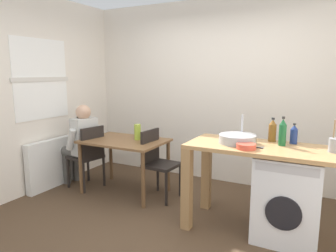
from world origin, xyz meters
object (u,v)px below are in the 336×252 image
(bottle_tall_green, at_px, (272,131))
(chair_opposite, at_px, (157,160))
(mixing_bowl, at_px, (246,146))
(washing_machine, at_px, (288,197))
(bottle_squat_brown, at_px, (283,133))
(chair_person_seat, at_px, (89,154))
(dining_table, at_px, (125,147))
(vase, at_px, (138,132))
(bottle_clear_small, at_px, (294,135))
(seated_person, at_px, (81,141))
(utensil_crock, at_px, (335,145))

(bottle_tall_green, bearing_deg, chair_opposite, 178.10)
(mixing_bowl, bearing_deg, washing_machine, 27.16)
(bottle_squat_brown, bearing_deg, bottle_tall_green, 127.72)
(chair_person_seat, height_order, bottle_squat_brown, bottle_squat_brown)
(dining_table, distance_m, chair_opposite, 0.50)
(dining_table, height_order, vase, vase)
(bottle_clear_small, bearing_deg, mixing_bowl, -130.29)
(mixing_bowl, height_order, vase, mixing_bowl)
(dining_table, xyz_separation_m, mixing_bowl, (1.75, -0.45, 0.31))
(chair_opposite, xyz_separation_m, bottle_tall_green, (1.44, -0.05, 0.53))
(chair_person_seat, relative_size, seated_person, 0.75)
(bottle_squat_brown, xyz_separation_m, bottle_clear_small, (0.09, 0.14, -0.04))
(seated_person, relative_size, vase, 5.66)
(seated_person, xyz_separation_m, bottle_squat_brown, (2.74, -0.07, 0.38))
(dining_table, relative_size, chair_person_seat, 1.22)
(chair_person_seat, distance_m, vase, 0.80)
(washing_machine, height_order, utensil_crock, utensil_crock)
(utensil_crock, bearing_deg, chair_opposite, 172.71)
(utensil_crock, bearing_deg, dining_table, 175.33)
(bottle_tall_green, height_order, vase, bottle_tall_green)
(washing_machine, height_order, mixing_bowl, mixing_bowl)
(chair_person_seat, relative_size, mixing_bowl, 4.80)
(bottle_squat_brown, relative_size, bottle_clear_small, 1.39)
(bottle_squat_brown, height_order, vase, bottle_squat_brown)
(seated_person, bearing_deg, chair_person_seat, -90.00)
(chair_opposite, bearing_deg, bottle_tall_green, 91.90)
(dining_table, height_order, chair_person_seat, chair_person_seat)
(utensil_crock, distance_m, vase, 2.38)
(dining_table, distance_m, bottle_squat_brown, 2.09)
(vase, bearing_deg, mixing_bowl, -19.08)
(bottle_tall_green, bearing_deg, bottle_clear_small, -3.88)
(dining_table, relative_size, utensil_crock, 3.67)
(bottle_clear_small, relative_size, mixing_bowl, 1.13)
(dining_table, relative_size, mixing_bowl, 5.87)
(seated_person, bearing_deg, utensil_crock, -82.43)
(dining_table, relative_size, vase, 5.19)
(chair_person_seat, bearing_deg, bottle_tall_green, -77.52)
(washing_machine, height_order, bottle_squat_brown, bottle_squat_brown)
(dining_table, xyz_separation_m, chair_person_seat, (-0.55, -0.11, -0.14))
(washing_machine, relative_size, vase, 4.06)
(chair_opposite, relative_size, utensil_crock, 3.00)
(mixing_bowl, bearing_deg, bottle_clear_small, 49.71)
(vase, bearing_deg, bottle_squat_brown, -7.55)
(chair_person_seat, height_order, seated_person, seated_person)
(bottle_tall_green, xyz_separation_m, vase, (-1.77, 0.09, -0.19))
(washing_machine, bearing_deg, vase, 169.82)
(chair_opposite, distance_m, bottle_squat_brown, 1.67)
(chair_person_seat, relative_size, vase, 4.25)
(bottle_squat_brown, bearing_deg, chair_person_seat, 179.16)
(dining_table, distance_m, washing_machine, 2.16)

